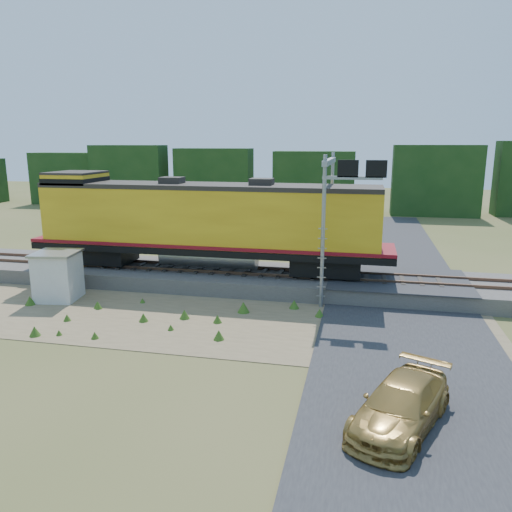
% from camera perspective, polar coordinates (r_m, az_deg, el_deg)
% --- Properties ---
extents(ground, '(140.00, 140.00, 0.00)m').
position_cam_1_polar(ground, '(21.67, -2.19, -7.91)').
color(ground, '#475123').
rests_on(ground, ground).
extents(ballast, '(70.00, 5.00, 0.80)m').
position_cam_1_polar(ballast, '(27.11, 0.95, -2.73)').
color(ballast, slate).
rests_on(ballast, ground).
extents(rails, '(70.00, 1.54, 0.16)m').
position_cam_1_polar(rails, '(26.98, 0.95, -1.74)').
color(rails, brown).
rests_on(rails, ballast).
extents(dirt_shoulder, '(26.00, 8.00, 0.03)m').
position_cam_1_polar(dirt_shoulder, '(22.66, -6.82, -7.01)').
color(dirt_shoulder, '#8C7754').
rests_on(dirt_shoulder, ground).
extents(road, '(7.00, 66.00, 0.86)m').
position_cam_1_polar(road, '(21.81, 16.62, -8.08)').
color(road, '#38383A').
rests_on(road, ground).
extents(tree_line_north, '(130.00, 3.00, 6.50)m').
position_cam_1_polar(tree_line_north, '(58.02, 7.21, 8.19)').
color(tree_line_north, '#173613').
rests_on(tree_line_north, ground).
extents(weed_clumps, '(15.00, 6.20, 0.56)m').
position_cam_1_polar(weed_clumps, '(22.83, -10.74, -7.04)').
color(weed_clumps, '#385E1A').
rests_on(weed_clumps, ground).
extents(locomotive, '(19.84, 3.03, 5.12)m').
position_cam_1_polar(locomotive, '(27.31, -6.11, 3.95)').
color(locomotive, black).
rests_on(locomotive, rails).
extents(shed, '(2.34, 2.34, 2.44)m').
position_cam_1_polar(shed, '(26.60, -21.70, -2.11)').
color(shed, silver).
rests_on(shed, ground).
extents(signal_gantry, '(2.84, 6.20, 7.16)m').
position_cam_1_polar(signal_gantry, '(25.09, 9.03, 7.40)').
color(signal_gantry, gray).
rests_on(signal_gantry, ground).
extents(car, '(3.41, 4.83, 1.30)m').
position_cam_1_polar(car, '(14.79, 16.23, -16.07)').
color(car, '#A8843E').
rests_on(car, ground).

